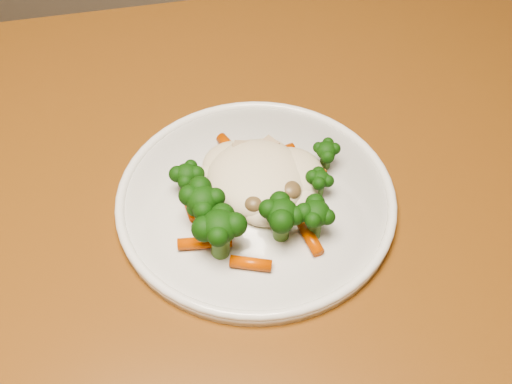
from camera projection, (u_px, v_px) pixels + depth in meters
dining_table at (293, 238)px, 0.78m from camera, size 1.28×1.04×0.75m
plate at (256, 200)px, 0.67m from camera, size 0.29×0.29×0.01m
meal at (252, 190)px, 0.64m from camera, size 0.18×0.18×0.05m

